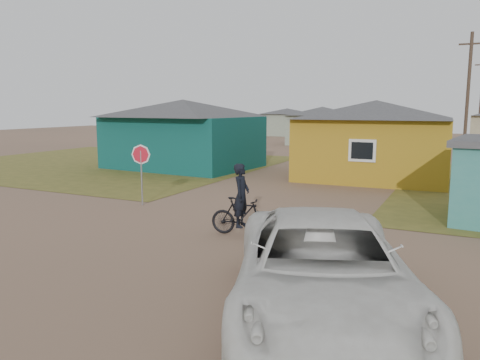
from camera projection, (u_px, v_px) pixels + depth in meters
name	position (u px, v px, depth m)	size (l,w,h in m)	color
ground	(178.00, 244.00, 12.32)	(120.00, 120.00, 0.00)	#82614B
grass_nw	(107.00, 163.00, 29.92)	(20.00, 18.00, 0.00)	olive
house_teal	(183.00, 133.00, 27.67)	(8.93, 7.08, 4.00)	#0B3F3C
house_yellow	(375.00, 139.00, 23.36)	(7.72, 6.76, 3.90)	#AB801A
house_pale_west	(322.00, 125.00, 44.83)	(7.04, 6.15, 3.60)	gray
house_pale_north	(287.00, 122.00, 58.96)	(6.28, 5.81, 3.40)	gray
utility_pole_near	(468.00, 97.00, 28.41)	(1.40, 0.20, 8.00)	#453429
stop_sign	(141.00, 160.00, 16.92)	(0.72, 0.16, 2.23)	gray
cyclist	(241.00, 210.00, 12.99)	(1.84, 0.69, 2.03)	black
vehicle	(322.00, 270.00, 7.81)	(2.87, 6.23, 1.73)	white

